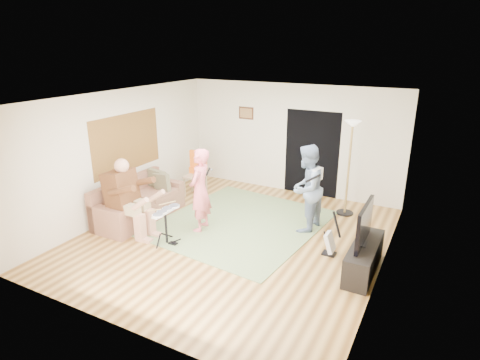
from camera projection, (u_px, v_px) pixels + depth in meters
name	position (u px, v px, depth m)	size (l,w,h in m)	color
floor	(233.00, 237.00, 7.85)	(6.00, 6.00, 0.00)	brown
walls	(233.00, 172.00, 7.41)	(5.50, 6.00, 2.70)	beige
ceiling	(232.00, 98.00, 6.97)	(6.00, 6.00, 0.00)	white
window_blinds	(127.00, 143.00, 8.72)	(2.05, 2.05, 0.00)	olive
doorway	(312.00, 154.00, 9.76)	(2.10, 2.10, 0.00)	black
picture_frame	(246.00, 113.00, 10.28)	(0.42, 0.03, 0.32)	#3F2314
area_rug	(240.00, 223.00, 8.46)	(3.07, 3.41, 0.02)	#677F4D
sofa	(137.00, 205.00, 8.65)	(0.86, 2.09, 0.85)	#8B5C45
drummer	(130.00, 206.00, 7.81)	(1.00, 0.56, 1.54)	#593219
drum_kit	(166.00, 228.00, 7.52)	(0.38, 0.69, 0.71)	black
singer	(200.00, 190.00, 7.92)	(0.62, 0.41, 1.69)	#EA6572
microphone	(208.00, 172.00, 7.69)	(0.06, 0.06, 0.24)	black
guitarist	(306.00, 189.00, 7.91)	(0.86, 0.67, 1.77)	#7288A8
guitar_held	(317.00, 175.00, 7.72)	(0.12, 0.60, 0.26)	silver
guitar_spare	(330.00, 242.00, 7.13)	(0.31, 0.27, 0.85)	black
torchiere_lamp	(350.00, 151.00, 8.48)	(0.37, 0.37, 2.08)	black
dining_chair	(196.00, 180.00, 9.94)	(0.51, 0.53, 1.09)	tan
tv_cabinet	(364.00, 258.00, 6.60)	(0.40, 1.40, 0.50)	black
television	(364.00, 224.00, 6.43)	(0.06, 1.01, 0.67)	black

